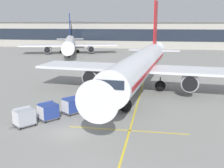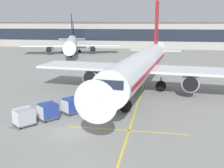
{
  "view_description": "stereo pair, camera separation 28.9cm",
  "coord_description": "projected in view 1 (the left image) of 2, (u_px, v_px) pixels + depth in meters",
  "views": [
    {
      "loc": [
        8.41,
        -24.08,
        10.52
      ],
      "look_at": [
        2.97,
        7.11,
        3.37
      ],
      "focal_mm": 44.24,
      "sensor_mm": 36.0,
      "label": 1
    },
    {
      "loc": [
        8.7,
        -24.03,
        10.52
      ],
      "look_at": [
        2.97,
        7.11,
        3.37
      ],
      "focal_mm": 44.24,
      "sensor_mm": 36.0,
      "label": 2
    }
  ],
  "objects": [
    {
      "name": "ground_plane",
      "position": [
        69.0,
        132.0,
        26.87
      ],
      "size": [
        600.0,
        600.0,
        0.0
      ],
      "primitive_type": "plane",
      "color": "gray"
    },
    {
      "name": "terminal_building",
      "position": [
        113.0,
        34.0,
        120.97
      ],
      "size": [
        105.67,
        21.06,
        10.94
      ],
      "color": "#A8A399",
      "rests_on": "ground"
    },
    {
      "name": "ground_crew_by_loader",
      "position": [
        96.0,
        103.0,
        33.11
      ],
      "size": [
        0.57,
        0.28,
        1.74
      ],
      "color": "black",
      "rests_on": "ground"
    },
    {
      "name": "parked_airplane",
      "position": [
        141.0,
        65.0,
        41.97
      ],
      "size": [
        32.81,
        42.82,
        14.67
      ],
      "color": "silver",
      "rests_on": "ground"
    },
    {
      "name": "safety_cone_wingtip",
      "position": [
        102.0,
        87.0,
        43.79
      ],
      "size": [
        0.71,
        0.71,
        0.79
      ],
      "color": "black",
      "rests_on": "ground"
    },
    {
      "name": "ground_crew_wingwalker",
      "position": [
        77.0,
        100.0,
        34.42
      ],
      "size": [
        0.45,
        0.43,
        1.74
      ],
      "color": "#333847",
      "rests_on": "ground"
    },
    {
      "name": "distant_airplane",
      "position": [
        69.0,
        44.0,
        92.8
      ],
      "size": [
        32.35,
        40.75,
        13.72
      ],
      "color": "white",
      "rests_on": "ground"
    },
    {
      "name": "apron_guidance_line_lead_in",
      "position": [
        141.0,
        92.0,
        42.13
      ],
      "size": [
        0.2,
        110.0,
        0.01
      ],
      "color": "yellow",
      "rests_on": "ground"
    },
    {
      "name": "apron_guidance_line_stop_bar",
      "position": [
        127.0,
        130.0,
        27.35
      ],
      "size": [
        12.0,
        0.2,
        0.01
      ],
      "color": "yellow",
      "rests_on": "ground"
    },
    {
      "name": "safety_cone_engine_keepout",
      "position": [
        96.0,
        90.0,
        42.45
      ],
      "size": [
        0.56,
        0.56,
        0.64
      ],
      "color": "black",
      "rests_on": "ground"
    },
    {
      "name": "ground_crew_marshaller",
      "position": [
        79.0,
        98.0,
        35.09
      ],
      "size": [
        0.27,
        0.57,
        1.74
      ],
      "color": "black",
      "rests_on": "ground"
    },
    {
      "name": "baggage_cart_lead",
      "position": [
        72.0,
        105.0,
        32.25
      ],
      "size": [
        2.49,
        2.64,
        1.91
      ],
      "color": "#515156",
      "rests_on": "ground"
    },
    {
      "name": "belt_loader",
      "position": [
        97.0,
        101.0,
        34.43
      ],
      "size": [
        4.69,
        4.81,
        2.58
      ],
      "color": "#A3A8B2",
      "rests_on": "ground"
    },
    {
      "name": "baggage_cart_second",
      "position": [
        48.0,
        111.0,
        30.14
      ],
      "size": [
        2.49,
        2.64,
        1.91
      ],
      "color": "#515156",
      "rests_on": "ground"
    },
    {
      "name": "baggage_cart_third",
      "position": [
        24.0,
        117.0,
        28.32
      ],
      "size": [
        2.49,
        2.64,
        1.91
      ],
      "color": "#515156",
      "rests_on": "ground"
    },
    {
      "name": "ground_crew_by_carts",
      "position": [
        91.0,
        105.0,
        32.42
      ],
      "size": [
        0.51,
        0.39,
        1.74
      ],
      "color": "#333847",
      "rests_on": "ground"
    }
  ]
}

